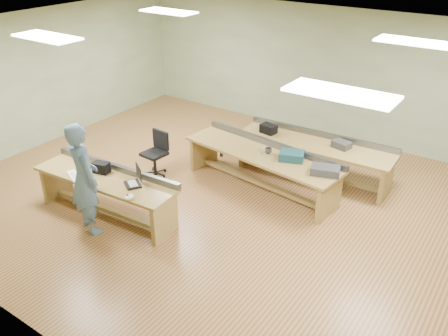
{
  "coord_description": "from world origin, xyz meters",
  "views": [
    {
      "loc": [
        4.25,
        -6.26,
        4.6
      ],
      "look_at": [
        0.35,
        -0.6,
        1.04
      ],
      "focal_mm": 38.0,
      "sensor_mm": 36.0,
      "label": 1
    }
  ],
  "objects_px": {
    "camera_bag": "(101,167)",
    "task_chair": "(156,159)",
    "person": "(84,178)",
    "mug": "(268,151)",
    "parts_bin_grey": "(325,170)",
    "workbench_mid": "(262,161)",
    "laptop_base": "(133,184)",
    "workbench_front": "(107,187)",
    "drinks_can": "(260,152)",
    "parts_bin_teal": "(292,156)",
    "workbench_back": "(314,151)"
  },
  "relations": [
    {
      "from": "workbench_front",
      "to": "workbench_mid",
      "type": "bearing_deg",
      "value": 50.56
    },
    {
      "from": "task_chair",
      "to": "mug",
      "type": "distance_m",
      "value": 2.33
    },
    {
      "from": "task_chair",
      "to": "parts_bin_grey",
      "type": "distance_m",
      "value": 3.46
    },
    {
      "from": "workbench_mid",
      "to": "mug",
      "type": "distance_m",
      "value": 0.26
    },
    {
      "from": "workbench_back",
      "to": "laptop_base",
      "type": "relative_size",
      "value": 10.82
    },
    {
      "from": "parts_bin_teal",
      "to": "parts_bin_grey",
      "type": "distance_m",
      "value": 0.75
    },
    {
      "from": "person",
      "to": "parts_bin_teal",
      "type": "distance_m",
      "value": 3.65
    },
    {
      "from": "camera_bag",
      "to": "parts_bin_grey",
      "type": "xyz_separation_m",
      "value": [
        3.22,
        2.16,
        -0.03
      ]
    },
    {
      "from": "laptop_base",
      "to": "workbench_mid",
      "type": "bearing_deg",
      "value": 96.03
    },
    {
      "from": "mug",
      "to": "camera_bag",
      "type": "bearing_deg",
      "value": -130.9
    },
    {
      "from": "workbench_back",
      "to": "camera_bag",
      "type": "bearing_deg",
      "value": -130.05
    },
    {
      "from": "person",
      "to": "parts_bin_grey",
      "type": "bearing_deg",
      "value": -119.37
    },
    {
      "from": "camera_bag",
      "to": "task_chair",
      "type": "bearing_deg",
      "value": 82.15
    },
    {
      "from": "person",
      "to": "task_chair",
      "type": "xyz_separation_m",
      "value": [
        -0.39,
        2.1,
        -0.62
      ]
    },
    {
      "from": "workbench_mid",
      "to": "parts_bin_teal",
      "type": "relative_size",
      "value": 7.43
    },
    {
      "from": "workbench_front",
      "to": "workbench_back",
      "type": "relative_size",
      "value": 0.87
    },
    {
      "from": "drinks_can",
      "to": "camera_bag",
      "type": "bearing_deg",
      "value": -131.5
    },
    {
      "from": "mug",
      "to": "task_chair",
      "type": "bearing_deg",
      "value": -160.15
    },
    {
      "from": "camera_bag",
      "to": "parts_bin_grey",
      "type": "relative_size",
      "value": 0.56
    },
    {
      "from": "workbench_front",
      "to": "drinks_can",
      "type": "bearing_deg",
      "value": 48.8
    },
    {
      "from": "laptop_base",
      "to": "drinks_can",
      "type": "distance_m",
      "value": 2.46
    },
    {
      "from": "workbench_front",
      "to": "person",
      "type": "xyz_separation_m",
      "value": [
        0.06,
        -0.49,
        0.4
      ]
    },
    {
      "from": "task_chair",
      "to": "laptop_base",
      "type": "bearing_deg",
      "value": -55.0
    },
    {
      "from": "workbench_back",
      "to": "person",
      "type": "height_order",
      "value": "person"
    },
    {
      "from": "workbench_front",
      "to": "mug",
      "type": "distance_m",
      "value": 3.01
    },
    {
      "from": "workbench_front",
      "to": "parts_bin_grey",
      "type": "distance_m",
      "value": 3.78
    },
    {
      "from": "workbench_front",
      "to": "parts_bin_teal",
      "type": "distance_m",
      "value": 3.34
    },
    {
      "from": "workbench_mid",
      "to": "parts_bin_grey",
      "type": "xyz_separation_m",
      "value": [
        1.33,
        -0.13,
        0.25
      ]
    },
    {
      "from": "mug",
      "to": "drinks_can",
      "type": "bearing_deg",
      "value": -121.56
    },
    {
      "from": "laptop_base",
      "to": "task_chair",
      "type": "xyz_separation_m",
      "value": [
        -0.92,
        1.56,
        -0.43
      ]
    },
    {
      "from": "laptop_base",
      "to": "task_chair",
      "type": "bearing_deg",
      "value": 152.38
    },
    {
      "from": "parts_bin_grey",
      "to": "laptop_base",
      "type": "bearing_deg",
      "value": -138.23
    },
    {
      "from": "mug",
      "to": "drinks_can",
      "type": "xyz_separation_m",
      "value": [
        -0.1,
        -0.16,
        0.0
      ]
    },
    {
      "from": "workbench_mid",
      "to": "task_chair",
      "type": "relative_size",
      "value": 3.58
    },
    {
      "from": "task_chair",
      "to": "parts_bin_grey",
      "type": "xyz_separation_m",
      "value": [
        3.37,
        0.62,
        0.48
      ]
    },
    {
      "from": "workbench_mid",
      "to": "camera_bag",
      "type": "bearing_deg",
      "value": -122.76
    },
    {
      "from": "person",
      "to": "mug",
      "type": "height_order",
      "value": "person"
    },
    {
      "from": "person",
      "to": "drinks_can",
      "type": "distance_m",
      "value": 3.19
    },
    {
      "from": "laptop_base",
      "to": "parts_bin_grey",
      "type": "distance_m",
      "value": 3.28
    },
    {
      "from": "parts_bin_grey",
      "to": "mug",
      "type": "xyz_separation_m",
      "value": [
        -1.22,
        0.15,
        -0.01
      ]
    },
    {
      "from": "workbench_mid",
      "to": "person",
      "type": "relative_size",
      "value": 1.71
    },
    {
      "from": "laptop_base",
      "to": "parts_bin_teal",
      "type": "distance_m",
      "value": 2.91
    },
    {
      "from": "workbench_mid",
      "to": "workbench_back",
      "type": "relative_size",
      "value": 1.04
    },
    {
      "from": "laptop_base",
      "to": "mug",
      "type": "xyz_separation_m",
      "value": [
        1.23,
        2.34,
        0.04
      ]
    },
    {
      "from": "workbench_front",
      "to": "task_chair",
      "type": "relative_size",
      "value": 3.0
    },
    {
      "from": "camera_bag",
      "to": "mug",
      "type": "relative_size",
      "value": 2.04
    },
    {
      "from": "workbench_back",
      "to": "parts_bin_teal",
      "type": "xyz_separation_m",
      "value": [
        -0.04,
        -0.94,
        0.26
      ]
    },
    {
      "from": "person",
      "to": "mug",
      "type": "distance_m",
      "value": 3.37
    },
    {
      "from": "person",
      "to": "parts_bin_grey",
      "type": "relative_size",
      "value": 3.9
    },
    {
      "from": "camera_bag",
      "to": "task_chair",
      "type": "distance_m",
      "value": 1.62
    }
  ]
}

